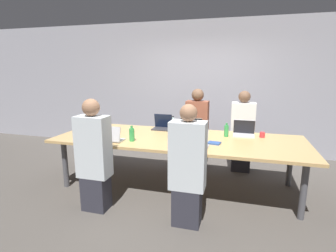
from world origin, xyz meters
TOP-DOWN VIEW (x-y plane):
  - ground_plane at (0.00, 0.00)m, footprint 24.00×24.00m
  - curtain_wall at (0.00, 2.02)m, footprint 12.00×0.06m
  - conference_table at (0.00, 0.00)m, footprint 3.67×1.34m
  - laptop_far_midleft at (-0.41, 0.51)m, footprint 0.32×0.25m
  - bottle_far_midleft at (-0.17, 0.33)m, footprint 0.07×0.07m
  - laptop_near_left at (-0.87, -0.46)m, footprint 0.33×0.22m
  - person_near_left at (-0.86, -0.95)m, footprint 0.40×0.24m
  - bottle_near_left at (-0.60, -0.36)m, footprint 0.08×0.08m
  - laptop_far_right at (0.94, 0.43)m, footprint 0.32×0.25m
  - person_far_right at (0.92, 0.95)m, footprint 0.40×0.24m
  - cup_far_right at (1.21, 0.37)m, footprint 0.08×0.08m
  - bottle_far_right at (0.69, 0.28)m, footprint 0.07×0.07m
  - laptop_far_center at (0.11, 0.45)m, footprint 0.36×0.23m
  - person_far_center at (0.12, 0.97)m, footprint 0.40×0.24m
  - cup_far_center at (-0.19, 0.41)m, footprint 0.10×0.10m
  - bottle_far_center at (-0.15, 0.27)m, footprint 0.07×0.07m
  - laptop_near_midright at (0.32, -0.46)m, footprint 0.36×0.27m
  - person_near_midright at (0.34, -0.96)m, footprint 0.40×0.24m
  - bottle_near_midright at (0.07, -0.33)m, footprint 0.07×0.07m
  - stapler at (0.16, -0.04)m, footprint 0.09×0.16m
  - notebook at (0.55, -0.17)m, footprint 0.19×0.17m

SIDE VIEW (x-z plane):
  - ground_plane at x=0.00m, z-range 0.00..0.00m
  - person_near_midright at x=0.34m, z-range -0.02..1.39m
  - person_far_right at x=0.92m, z-range -0.02..1.40m
  - person_near_left at x=-0.86m, z-range -0.02..1.42m
  - person_far_center at x=0.12m, z-range -0.02..1.43m
  - conference_table at x=0.00m, z-range 0.33..1.11m
  - notebook at x=0.55m, z-range 0.77..0.79m
  - stapler at x=0.16m, z-range 0.77..0.82m
  - cup_far_center at x=-0.19m, z-range 0.77..0.85m
  - cup_far_right at x=1.21m, z-range 0.77..0.86m
  - laptop_near_left at x=-0.87m, z-range 0.73..0.95m
  - laptop_far_center at x=0.11m, z-range 0.73..0.96m
  - laptop_far_right at x=0.94m, z-range 0.72..0.97m
  - laptop_far_midleft at x=-0.41m, z-range 0.72..0.98m
  - laptop_near_midright at x=0.32m, z-range 0.72..0.98m
  - bottle_far_right at x=0.69m, z-range 0.76..0.97m
  - bottle_near_midright at x=0.07m, z-range 0.76..0.98m
  - bottle_near_left at x=-0.60m, z-range 0.76..0.98m
  - bottle_far_center at x=-0.15m, z-range 0.76..1.01m
  - bottle_far_midleft at x=-0.17m, z-range 0.76..1.02m
  - curtain_wall at x=0.00m, z-range 0.00..2.80m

